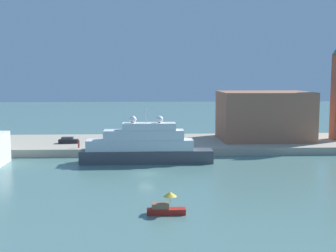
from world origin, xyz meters
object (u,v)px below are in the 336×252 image
parked_car (68,141)px  mooring_bollard (156,147)px  small_motorboat (166,207)px  person_figure (79,144)px  harbor_building (264,116)px  large_yacht (144,147)px

parked_car → mooring_bollard: (19.64, -7.60, -0.27)m
small_motorboat → mooring_bollard: size_ratio=7.05×
small_motorboat → mooring_bollard: small_motorboat is taller
mooring_bollard → person_figure: bearing=175.4°
harbor_building → parked_car: 45.93m
harbor_building → person_figure: (-42.16, -10.50, -4.82)m
small_motorboat → mooring_bollard: (-0.36, 39.14, 1.00)m
large_yacht → parked_car: large_yacht is taller
harbor_building → large_yacht: bearing=-146.2°
large_yacht → harbor_building: bearing=33.8°
parked_car → person_figure: bearing=-62.4°
parked_car → mooring_bollard: 21.06m
parked_car → harbor_building: bearing=5.3°
parked_car → mooring_bollard: size_ratio=6.43×
small_motorboat → mooring_bollard: bearing=90.5°
person_figure → small_motorboat: bearing=-67.6°
large_yacht → small_motorboat: (2.81, -32.07, -2.16)m
person_figure → large_yacht: bearing=-31.1°
large_yacht → harbor_building: harbor_building is taller
large_yacht → harbor_building: size_ratio=1.23×
person_figure → mooring_bollard: (16.35, -1.32, -0.51)m
large_yacht → person_figure: large_yacht is taller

